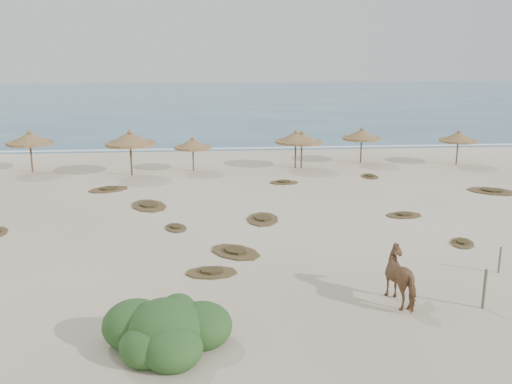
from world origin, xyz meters
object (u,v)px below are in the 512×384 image
palapa_0 (30,139)px  palapa_1 (130,139)px  horse (404,277)px  bush (166,330)px

palapa_0 → palapa_1: 7.18m
palapa_1 → horse: palapa_1 is taller
horse → bush: (-7.59, -2.33, -0.35)m
palapa_0 → horse: bearing=-50.9°
horse → palapa_1: bearing=-72.3°
palapa_0 → palapa_1: (6.95, -1.80, 0.16)m
palapa_0 → bush: (10.73, -24.84, -1.71)m
palapa_1 → bush: palapa_1 is taller
palapa_0 → palapa_1: bearing=-14.5°
palapa_0 → bush: 27.11m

